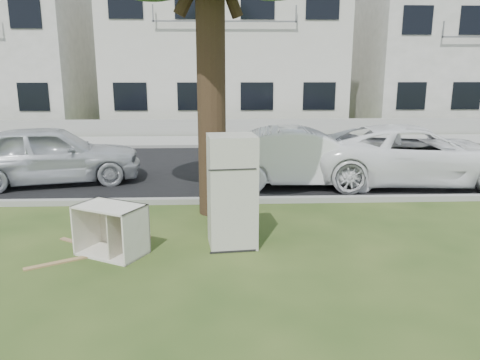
{
  "coord_description": "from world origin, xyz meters",
  "views": [
    {
      "loc": [
        -0.23,
        -7.21,
        2.86
      ],
      "look_at": [
        0.09,
        0.6,
        0.96
      ],
      "focal_mm": 35.0,
      "sensor_mm": 36.0,
      "label": 1
    }
  ],
  "objects_px": {
    "cabinet": "(111,230)",
    "car_center": "(305,157)",
    "car_right": "(415,155)",
    "fridge": "(232,191)",
    "car_left": "(50,154)"
  },
  "relations": [
    {
      "from": "car_center",
      "to": "car_right",
      "type": "distance_m",
      "value": 2.77
    },
    {
      "from": "cabinet",
      "to": "car_center",
      "type": "height_order",
      "value": "car_center"
    },
    {
      "from": "fridge",
      "to": "cabinet",
      "type": "distance_m",
      "value": 1.98
    },
    {
      "from": "cabinet",
      "to": "car_left",
      "type": "xyz_separation_m",
      "value": [
        -2.53,
        4.69,
        0.34
      ]
    },
    {
      "from": "fridge",
      "to": "cabinet",
      "type": "relative_size",
      "value": 1.79
    },
    {
      "from": "cabinet",
      "to": "car_right",
      "type": "relative_size",
      "value": 0.19
    },
    {
      "from": "fridge",
      "to": "car_center",
      "type": "height_order",
      "value": "fridge"
    },
    {
      "from": "car_left",
      "to": "car_right",
      "type": "bearing_deg",
      "value": -106.0
    },
    {
      "from": "car_center",
      "to": "car_right",
      "type": "xyz_separation_m",
      "value": [
        2.77,
        0.13,
        0.02
      ]
    },
    {
      "from": "car_center",
      "to": "car_left",
      "type": "height_order",
      "value": "car_left"
    },
    {
      "from": "cabinet",
      "to": "car_center",
      "type": "bearing_deg",
      "value": 76.33
    },
    {
      "from": "fridge",
      "to": "car_left",
      "type": "relative_size",
      "value": 0.42
    },
    {
      "from": "cabinet",
      "to": "car_right",
      "type": "bearing_deg",
      "value": 61.79
    },
    {
      "from": "cabinet",
      "to": "car_center",
      "type": "relative_size",
      "value": 0.24
    },
    {
      "from": "car_right",
      "to": "car_left",
      "type": "relative_size",
      "value": 1.2
    }
  ]
}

